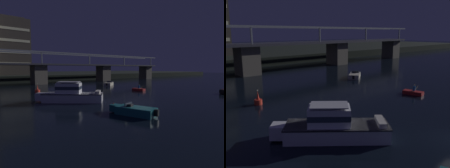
% 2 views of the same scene
% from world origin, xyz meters
% --- Properties ---
extents(ground_plane, '(400.00, 400.00, 0.00)m').
position_xyz_m(ground_plane, '(0.00, 0.00, 0.00)').
color(ground_plane, black).
extents(far_riverbank, '(240.00, 80.00, 2.20)m').
position_xyz_m(far_riverbank, '(0.00, 87.78, 1.10)').
color(far_riverbank, black).
rests_on(far_riverbank, ground).
extents(river_bridge, '(100.19, 6.40, 9.38)m').
position_xyz_m(river_bridge, '(0.00, 39.77, 4.15)').
color(river_bridge, '#605B51').
rests_on(river_bridge, ground).
extents(tower_central, '(11.24, 8.13, 21.12)m').
position_xyz_m(tower_central, '(-1.77, 62.45, 12.61)').
color(tower_central, '#38332D').
rests_on(tower_central, far_riverbank).
extents(cabin_cruiser_near_left, '(8.24, 7.56, 2.79)m').
position_xyz_m(cabin_cruiser_near_left, '(-6.76, 7.01, 1.05)').
color(cabin_cruiser_near_left, silver).
rests_on(cabin_cruiser_near_left, ground).
extents(speedboat_near_right, '(4.67, 4.03, 1.16)m').
position_xyz_m(speedboat_near_right, '(13.18, 23.53, 0.41)').
color(speedboat_near_right, beige).
rests_on(speedboat_near_right, ground).
extents(speedboat_mid_center, '(2.80, 5.18, 1.16)m').
position_xyz_m(speedboat_mid_center, '(-5.49, -3.73, 0.41)').
color(speedboat_mid_center, '#196066').
rests_on(speedboat_mid_center, ground).
extents(channel_buoy, '(0.90, 0.90, 1.76)m').
position_xyz_m(channel_buoy, '(-7.16, 19.57, 0.48)').
color(channel_buoy, red).
rests_on(channel_buoy, ground).
extents(dinghy_with_paddler, '(2.55, 2.75, 1.36)m').
position_xyz_m(dinghy_with_paddler, '(10.17, 9.92, 0.28)').
color(dinghy_with_paddler, maroon).
rests_on(dinghy_with_paddler, ground).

